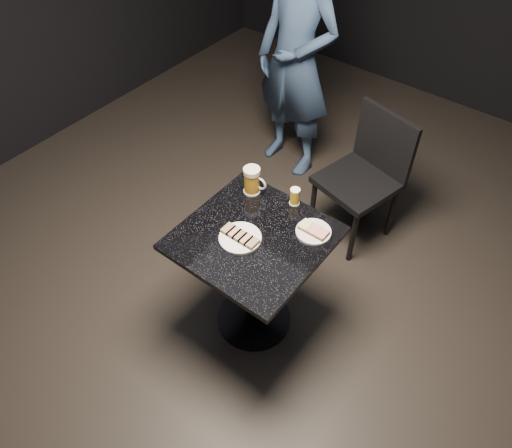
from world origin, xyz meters
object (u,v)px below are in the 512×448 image
object	(u,v)px
plate_small	(313,232)
table	(254,267)
plate_large	(240,238)
beer_tumbler	(295,196)
chair	(367,171)
patron	(296,60)
beer_mug	(252,181)

from	to	relation	value
plate_small	table	distance (m)	0.39
plate_large	plate_small	world-z (taller)	same
beer_tumbler	plate_large	bearing A→B (deg)	-99.93
chair	patron	bearing A→B (deg)	158.32
plate_small	beer_mug	distance (m)	0.44
plate_large	beer_tumbler	xyz separation A→B (m)	(0.07, 0.37, 0.04)
patron	table	size ratio (longest dim) A/B	2.33
patron	beer_mug	distance (m)	1.23
plate_small	beer_mug	xyz separation A→B (m)	(-0.43, 0.05, 0.07)
plate_large	patron	xyz separation A→B (m)	(-0.66, 1.43, 0.12)
beer_mug	chair	distance (m)	0.92
beer_mug	plate_small	bearing A→B (deg)	-6.74
plate_large	plate_small	xyz separation A→B (m)	(0.26, 0.26, 0.00)
chair	beer_tumbler	bearing A→B (deg)	-94.78
chair	plate_large	bearing A→B (deg)	-96.51
plate_small	beer_tumbler	distance (m)	0.23
patron	table	world-z (taller)	patron
table	plate_small	bearing A→B (deg)	42.09
patron	plate_small	bearing A→B (deg)	-47.44
plate_large	patron	bearing A→B (deg)	114.91
plate_small	beer_tumbler	world-z (taller)	beer_tumbler
patron	beer_tumbler	distance (m)	1.29
patron	beer_mug	world-z (taller)	patron
table	beer_tumbler	size ratio (longest dim) A/B	7.65
table	beer_mug	distance (m)	0.46
beer_tumbler	table	bearing A→B (deg)	-94.60
patron	beer_mug	xyz separation A→B (m)	(0.50, -1.12, -0.04)
plate_large	chair	distance (m)	1.15
beer_mug	chair	bearing A→B (deg)	70.09
beer_tumbler	chair	xyz separation A→B (m)	(0.06, 0.74, -0.30)
plate_large	plate_small	distance (m)	0.37
plate_large	plate_small	bearing A→B (deg)	44.42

